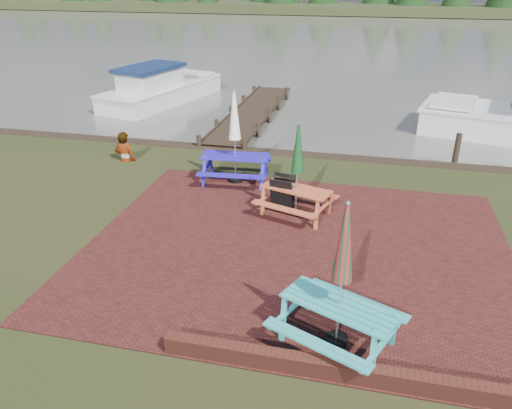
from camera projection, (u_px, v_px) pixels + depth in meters
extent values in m
plane|color=black|center=(289.00, 273.00, 9.91)|extent=(120.00, 120.00, 0.00)
cube|color=#361511|center=(296.00, 248.00, 10.79)|extent=(9.00, 7.50, 0.02)
cube|color=#4C1E16|center=(360.00, 374.00, 7.25)|extent=(6.00, 0.22, 0.30)
cube|color=#48463E|center=(363.00, 39.00, 42.45)|extent=(120.00, 60.00, 0.02)
cube|color=black|center=(372.00, 9.00, 67.74)|extent=(120.00, 10.00, 1.20)
cube|color=teal|center=(339.00, 306.00, 7.76)|extent=(1.93, 1.36, 0.04)
cube|color=teal|center=(316.00, 344.00, 7.39)|extent=(1.75, 0.94, 0.04)
cube|color=teal|center=(357.00, 300.00, 8.37)|extent=(1.75, 0.94, 0.04)
cube|color=teal|center=(296.00, 306.00, 8.34)|extent=(0.70, 1.46, 0.74)
cube|color=teal|center=(383.00, 345.00, 7.49)|extent=(0.70, 1.46, 0.74)
cylinder|color=black|center=(336.00, 340.00, 8.05)|extent=(0.36, 0.36, 0.10)
cylinder|color=#B2B2B7|center=(341.00, 278.00, 7.54)|extent=(0.04, 0.04, 2.50)
cone|color=maroon|center=(344.00, 244.00, 7.28)|extent=(0.32, 0.32, 1.25)
cube|color=#B44E2E|center=(296.00, 189.00, 11.98)|extent=(1.79, 1.14, 0.04)
cube|color=#B44E2E|center=(284.00, 209.00, 11.61)|extent=(1.65, 0.73, 0.04)
cube|color=#B44E2E|center=(308.00, 190.00, 12.58)|extent=(1.65, 0.73, 0.04)
cube|color=#B44E2E|center=(270.00, 196.00, 12.46)|extent=(0.52, 1.40, 0.69)
cube|color=#B44E2E|center=(323.00, 209.00, 11.78)|extent=(0.52, 1.40, 0.69)
cylinder|color=black|center=(296.00, 213.00, 12.25)|extent=(0.33, 0.33, 0.09)
cylinder|color=#B2B2B7|center=(297.00, 171.00, 11.77)|extent=(0.03, 0.03, 2.32)
cone|color=#103D18|center=(298.00, 148.00, 11.53)|extent=(0.30, 0.30, 1.16)
cube|color=#2316A9|center=(235.00, 156.00, 13.83)|extent=(1.92, 0.88, 0.04)
cube|color=#2316A9|center=(231.00, 176.00, 13.33)|extent=(1.88, 0.41, 0.04)
cube|color=#2316A9|center=(240.00, 158.00, 14.59)|extent=(1.88, 0.41, 0.04)
cube|color=#2316A9|center=(207.00, 168.00, 14.10)|extent=(0.22, 1.62, 0.77)
cube|color=#2316A9|center=(264.00, 171.00, 13.89)|extent=(0.22, 1.62, 0.77)
cylinder|color=black|center=(236.00, 180.00, 14.14)|extent=(0.37, 0.37, 0.10)
cylinder|color=#B2B2B7|center=(235.00, 138.00, 13.61)|extent=(0.04, 0.04, 2.59)
cone|color=white|center=(234.00, 116.00, 13.34)|extent=(0.33, 0.33, 1.30)
cube|color=black|center=(281.00, 196.00, 12.14)|extent=(0.59, 0.30, 0.90)
cube|color=black|center=(284.00, 192.00, 12.41)|extent=(0.59, 0.30, 0.90)
cube|color=black|center=(283.00, 178.00, 12.09)|extent=(0.56, 0.13, 0.03)
cube|color=black|center=(253.00, 111.00, 20.70)|extent=(1.60, 9.00, 0.06)
cube|color=black|center=(236.00, 109.00, 20.83)|extent=(0.08, 9.00, 0.08)
cube|color=black|center=(271.00, 111.00, 20.52)|extent=(0.08, 9.00, 0.08)
cylinder|color=black|center=(199.00, 149.00, 17.00)|extent=(0.16, 0.16, 1.00)
cylinder|color=black|center=(245.00, 153.00, 16.67)|extent=(0.16, 0.16, 1.00)
cube|color=silver|center=(163.00, 95.00, 23.29)|extent=(3.86, 6.95, 0.94)
cube|color=silver|center=(162.00, 85.00, 23.08)|extent=(3.93, 7.09, 0.08)
cube|color=silver|center=(150.00, 78.00, 22.25)|extent=(2.28, 3.09, 0.80)
cube|color=#101F3D|center=(149.00, 68.00, 22.06)|extent=(2.55, 3.52, 0.17)
cube|color=silver|center=(193.00, 73.00, 25.03)|extent=(2.16, 1.63, 0.09)
cube|color=silver|center=(455.00, 102.00, 19.01)|extent=(2.05, 2.75, 0.11)
imported|color=gray|center=(122.00, 132.00, 15.31)|extent=(0.68, 0.45, 1.86)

